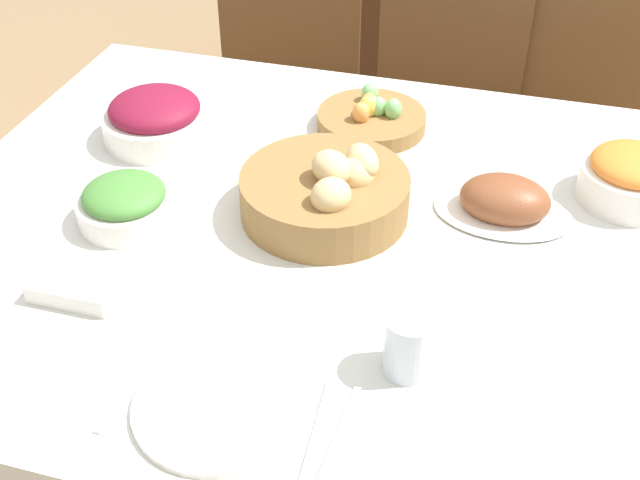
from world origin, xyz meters
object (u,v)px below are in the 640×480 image
object	(u,v)px
knife	(317,429)
spoon	(339,434)
chair_far_right	(563,122)
beet_salad_bowl	(156,118)
sideboard	(435,2)
fork	(123,385)
butter_dish	(77,286)
dinner_plate	(217,405)
chair_far_left	(281,85)
drinking_cup	(409,344)
chair_far_center	(436,106)
bread_basket	(327,193)
egg_basket	(372,118)
carrot_bowl	(631,177)
ham_platter	(504,202)
green_salad_bowl	(125,203)

from	to	relation	value
knife	spoon	world-z (taller)	same
chair_far_right	beet_salad_bowl	xyz separation A→B (m)	(-0.83, -0.71, 0.27)
sideboard	fork	bearing A→B (deg)	-92.10
spoon	butter_dish	size ratio (longest dim) A/B	1.25
dinner_plate	spoon	distance (m)	0.17
chair_far_left	beet_salad_bowl	size ratio (longest dim) A/B	4.59
drinking_cup	spoon	bearing A→B (deg)	-113.76
chair_far_center	bread_basket	size ratio (longest dim) A/B	3.32
chair_far_right	egg_basket	size ratio (longest dim) A/B	4.40
egg_basket	spoon	distance (m)	0.81
drinking_cup	butter_dish	bearing A→B (deg)	178.37
chair_far_right	beet_salad_bowl	distance (m)	1.12
chair_far_center	carrot_bowl	distance (m)	0.86
ham_platter	beet_salad_bowl	size ratio (longest dim) A/B	1.14
carrot_bowl	dinner_plate	bearing A→B (deg)	-129.09
chair_far_right	ham_platter	bearing A→B (deg)	-101.87
bread_basket	carrot_bowl	distance (m)	0.55
dinner_plate	butter_dish	xyz separation A→B (m)	(-0.30, 0.16, 0.01)
ham_platter	bread_basket	bearing A→B (deg)	-164.36
spoon	chair_far_right	bearing A→B (deg)	81.90
sideboard	green_salad_bowl	size ratio (longest dim) A/B	8.27
chair_far_right	drinking_cup	size ratio (longest dim) A/B	10.28
chair_far_left	bread_basket	size ratio (longest dim) A/B	3.32
chair_far_left	dinner_plate	bearing A→B (deg)	-79.43
chair_far_center	green_salad_bowl	world-z (taller)	chair_far_center
chair_far_right	beet_salad_bowl	bearing A→B (deg)	-142.79
chair_far_left	ham_platter	distance (m)	1.07
green_salad_bowl	beet_salad_bowl	world-z (taller)	beet_salad_bowl
sideboard	ham_platter	world-z (taller)	sideboard
bread_basket	dinner_plate	size ratio (longest dim) A/B	1.30
egg_basket	beet_salad_bowl	size ratio (longest dim) A/B	1.04
ham_platter	knife	distance (m)	0.59
bread_basket	dinner_plate	distance (m)	0.48
chair_far_right	knife	xyz separation A→B (m)	(-0.30, -1.35, 0.23)
bread_basket	knife	bearing A→B (deg)	-76.17
spoon	fork	bearing A→B (deg)	-176.66
dinner_plate	chair_far_left	bearing A→B (deg)	104.68
chair_far_right	dinner_plate	bearing A→B (deg)	-111.80
bread_basket	ham_platter	bearing A→B (deg)	15.64
chair_far_right	carrot_bowl	world-z (taller)	chair_far_right
ham_platter	chair_far_center	bearing A→B (deg)	106.09
chair_far_left	drinking_cup	world-z (taller)	chair_far_left
chair_far_center	sideboard	distance (m)	1.00
chair_far_center	ham_platter	distance (m)	0.86
sideboard	knife	size ratio (longest dim) A/B	8.36
spoon	butter_dish	world-z (taller)	butter_dish
green_salad_bowl	fork	size ratio (longest dim) A/B	1.01
knife	carrot_bowl	bearing A→B (deg)	55.66
knife	fork	bearing A→B (deg)	176.66
drinking_cup	chair_far_center	bearing A→B (deg)	96.28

